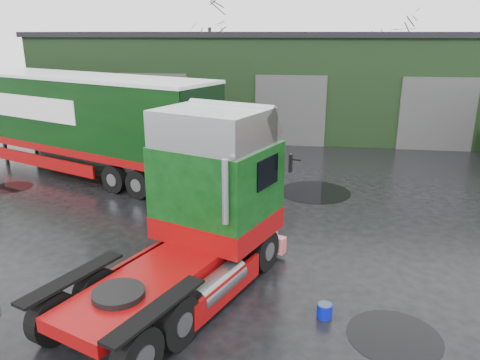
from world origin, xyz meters
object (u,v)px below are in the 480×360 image
tree_back_a (210,50)px  wash_bucket (325,311)px  trailer_left (75,124)px  hero_tractor (169,215)px  tree_back_b (393,63)px  warehouse (295,80)px

tree_back_a → wash_bucket: bearing=-73.8°
trailer_left → tree_back_a: size_ratio=1.55×
hero_tractor → wash_bucket: size_ratio=20.55×
tree_back_b → trailer_left: bearing=-127.3°
warehouse → wash_bucket: warehouse is taller
hero_tractor → trailer_left: (-7.44, 10.03, 0.01)m
hero_tractor → tree_back_a: size_ratio=0.77×
wash_bucket → tree_back_a: (-9.62, 33.18, 4.58)m
tree_back_a → tree_back_b: (16.00, 0.00, -1.00)m
trailer_left → wash_bucket: (11.12, -10.21, -2.12)m
warehouse → wash_bucket: 23.43m
warehouse → trailer_left: size_ratio=2.20×
hero_tractor → trailer_left: 12.49m
trailer_left → hero_tractor: bearing=-120.5°
hero_tractor → trailer_left: bearing=148.5°
tree_back_a → tree_back_b: size_ratio=1.27×
hero_tractor → trailer_left: size_ratio=0.50×
wash_bucket → trailer_left: bearing=137.4°
wash_bucket → tree_back_a: tree_back_a is taller
wash_bucket → tree_back_b: bearing=79.1°
hero_tractor → wash_bucket: (3.68, -0.18, -2.11)m
hero_tractor → warehouse: bearing=106.8°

